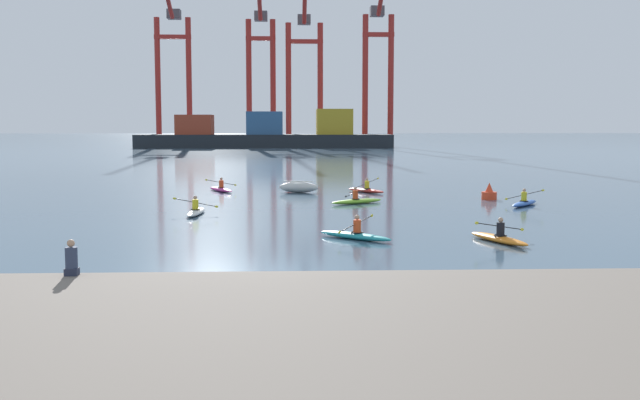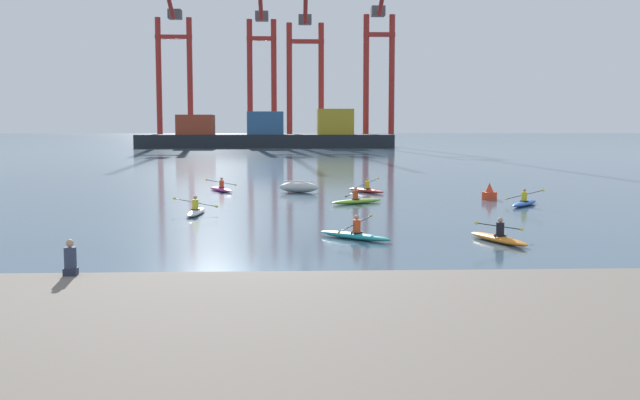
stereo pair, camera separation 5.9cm
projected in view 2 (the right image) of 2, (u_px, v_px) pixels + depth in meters
name	position (u px, v px, depth m)	size (l,w,h in m)	color
ground_plane	(254.00, 271.00, 22.28)	(800.00, 800.00, 0.00)	#425B70
container_barge	(268.00, 135.00, 145.98)	(49.92, 9.47, 7.60)	#1E2328
gantry_crane_west	(174.00, 59.00, 157.95)	(7.84, 19.94, 36.06)	maroon
gantry_crane_west_mid	(262.00, 60.00, 158.53)	(6.39, 20.67, 36.85)	maroon
gantry_crane_east_mid	(305.00, 63.00, 158.23)	(8.03, 16.59, 36.34)	maroon
gantry_crane_east	(380.00, 57.00, 151.30)	(6.51, 20.68, 37.12)	maroon
capsized_dinghy	(299.00, 187.00, 48.40)	(2.78, 1.67, 0.76)	beige
channel_buoy	(489.00, 193.00, 43.89)	(0.90, 0.90, 1.00)	red
kayak_blue	(525.00, 203.00, 40.47)	(2.51, 3.09, 0.98)	#2856B2
kayak_orange	(498.00, 238.00, 27.82)	(2.13, 3.39, 0.95)	orange
kayak_teal	(355.00, 235.00, 28.57)	(2.92, 2.73, 0.95)	teal
kayak_magenta	(221.00, 189.00, 49.20)	(2.13, 3.28, 0.95)	#C13384
kayak_red	(366.00, 190.00, 48.54)	(2.47, 3.11, 0.96)	red
kayak_white	(196.00, 211.00, 36.40)	(2.26, 3.44, 0.95)	silver
kayak_lime	(357.00, 201.00, 41.57)	(3.24, 2.23, 0.97)	#7ABC2D
seated_onlooker	(70.00, 259.00, 18.24)	(0.32, 0.30, 0.90)	#23283D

